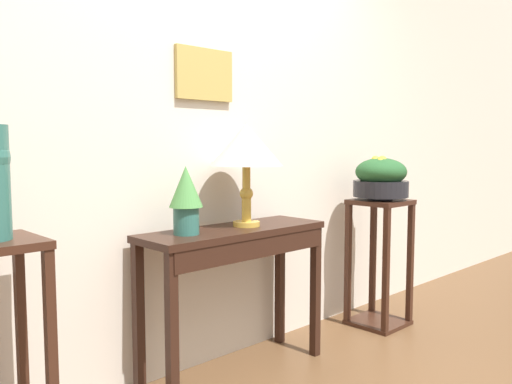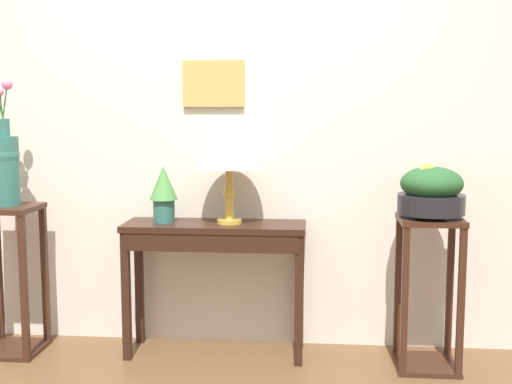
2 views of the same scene
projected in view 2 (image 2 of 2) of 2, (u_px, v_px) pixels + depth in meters
name	position (u px, v px, depth m)	size (l,w,h in m)	color
back_wall_with_art	(228.00, 113.00, 3.93)	(9.00, 0.13, 2.80)	beige
console_table	(214.00, 247.00, 3.75)	(1.04, 0.34, 0.78)	black
table_lamp	(229.00, 151.00, 3.69)	(0.38, 0.38, 0.53)	gold
potted_plant_on_console	(164.00, 191.00, 3.76)	(0.16, 0.16, 0.33)	#2D665B
pedestal_stand_left	(11.00, 280.00, 3.82)	(0.34, 0.34, 0.87)	#381E14
flower_vase_tall_left	(5.00, 161.00, 3.74)	(0.16, 0.16, 0.72)	#2D665B
pedestal_stand_right	(428.00, 293.00, 3.60)	(0.34, 0.34, 0.84)	#381E14
planter_bowl_wide_right	(431.00, 192.00, 3.52)	(0.36, 0.36, 0.29)	black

